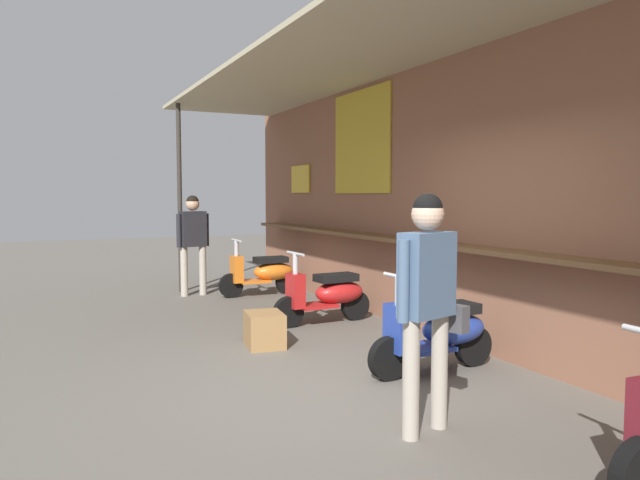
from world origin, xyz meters
name	(u,v)px	position (x,y,z in m)	size (l,w,h in m)	color
ground_plane	(343,389)	(0.00, 0.00, 0.00)	(39.01, 39.01, 0.00)	#605B54
market_stall_facade	(511,171)	(0.00, 1.87, 1.93)	(13.93, 2.35, 3.51)	#8C5B44
scooter_orange	(264,272)	(-4.87, 1.08, 0.39)	(0.46, 1.40, 0.97)	orange
scooter_red	(328,294)	(-2.45, 1.08, 0.39)	(0.46, 1.40, 0.97)	red
scooter_blue	(440,332)	(-0.05, 1.08, 0.39)	(0.46, 1.40, 0.97)	#233D9E
shopper_with_handbag	(428,288)	(1.09, 0.10, 1.04)	(0.40, 0.67, 1.71)	#ADA393
shopper_browsing	(193,234)	(-5.36, 0.00, 1.05)	(0.27, 0.57, 1.69)	#ADA393
merchandise_crate	(264,330)	(-1.67, -0.11, 0.19)	(0.50, 0.40, 0.38)	olive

